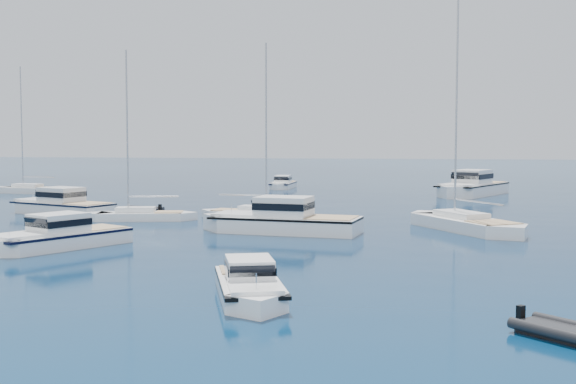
# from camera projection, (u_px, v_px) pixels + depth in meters

# --- Properties ---
(ground) EXTENTS (400.00, 400.00, 0.00)m
(ground) POSITION_uv_depth(u_px,v_px,m) (164.00, 300.00, 28.26)
(ground) COLOR navy
(ground) RESTS_ON ground
(motor_cruiser_near) EXTENTS (4.64, 7.99, 2.01)m
(motor_cruiser_near) POSITION_uv_depth(u_px,v_px,m) (250.00, 299.00, 28.48)
(motor_cruiser_near) COLOR white
(motor_cruiser_near) RESTS_ON ground
(motor_cruiser_left) EXTENTS (7.13, 9.80, 2.51)m
(motor_cruiser_left) POSITION_uv_depth(u_px,v_px,m) (56.00, 248.00, 41.51)
(motor_cruiser_left) COLOR white
(motor_cruiser_left) RESTS_ON ground
(motor_cruiser_centre) EXTENTS (11.92, 5.03, 3.03)m
(motor_cruiser_centre) POSITION_uv_depth(u_px,v_px,m) (281.00, 232.00, 48.58)
(motor_cruiser_centre) COLOR white
(motor_cruiser_centre) RESTS_ON ground
(motor_cruiser_far_l) EXTENTS (11.14, 6.95, 2.81)m
(motor_cruiser_far_l) POSITION_uv_depth(u_px,v_px,m) (60.00, 214.00, 60.47)
(motor_cruiser_far_l) COLOR silver
(motor_cruiser_far_l) RESTS_ON ground
(motor_cruiser_distant) EXTENTS (9.65, 13.99, 3.55)m
(motor_cruiser_distant) POSITION_uv_depth(u_px,v_px,m) (471.00, 195.00, 80.20)
(motor_cruiser_distant) COLOR white
(motor_cruiser_distant) RESTS_ON ground
(motor_cruiser_horizon) EXTENTS (2.47, 7.83, 2.05)m
(motor_cruiser_horizon) POSITION_uv_depth(u_px,v_px,m) (283.00, 188.00, 91.68)
(motor_cruiser_horizon) COLOR white
(motor_cruiser_horizon) RESTS_ON ground
(sailboat_mid_r) EXTENTS (9.31, 12.30, 18.31)m
(sailboat_mid_r) POSITION_uv_depth(u_px,v_px,m) (465.00, 230.00, 49.78)
(sailboat_mid_r) COLOR white
(sailboat_mid_r) RESTS_ON ground
(sailboat_mid_l) EXTENTS (9.30, 4.21, 13.24)m
(sailboat_mid_l) POSITION_uv_depth(u_px,v_px,m) (141.00, 220.00, 55.87)
(sailboat_mid_l) COLOR white
(sailboat_mid_l) RESTS_ON ground
(sailboat_centre) EXTENTS (9.69, 3.90, 13.85)m
(sailboat_centre) POSITION_uv_depth(u_px,v_px,m) (255.00, 219.00, 56.68)
(sailboat_centre) COLOR white
(sailboat_centre) RESTS_ON ground
(sailboat_far_l) EXTENTS (10.33, 4.03, 14.78)m
(sailboat_far_l) POSITION_uv_depth(u_px,v_px,m) (31.00, 193.00, 83.44)
(sailboat_far_l) COLOR white
(sailboat_far_l) RESTS_ON ground
(tender_grey_near) EXTENTS (3.85, 3.82, 0.95)m
(tender_grey_near) POSITION_uv_depth(u_px,v_px,m) (568.00, 340.00, 22.67)
(tender_grey_near) COLOR black
(tender_grey_near) RESTS_ON ground
(tender_grey_far) EXTENTS (4.03, 2.83, 0.95)m
(tender_grey_far) POSITION_uv_depth(u_px,v_px,m) (142.00, 212.00, 61.78)
(tender_grey_far) COLOR black
(tender_grey_far) RESTS_ON ground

